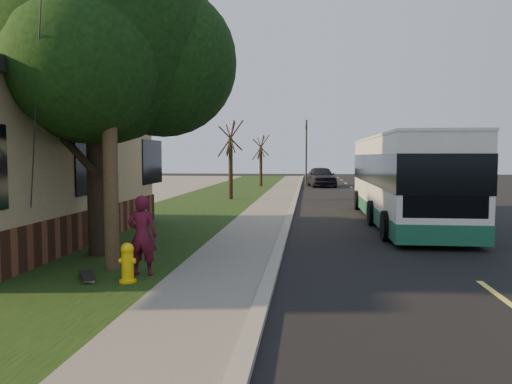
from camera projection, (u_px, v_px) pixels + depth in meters
ground at (267, 290)px, 8.99m from camera, size 120.00×120.00×0.00m
road at (397, 221)px, 18.49m from camera, size 8.00×80.00×0.01m
curb at (289, 218)px, 18.91m from camera, size 0.25×80.00×0.12m
sidewalk at (263, 218)px, 19.01m from camera, size 2.00×80.00×0.08m
grass_verge at (173, 217)px, 19.38m from camera, size 5.00×80.00×0.07m
fire_hydrant at (127, 263)px, 9.24m from camera, size 0.32×0.32×0.74m
utility_pole at (108, 45)px, 9.99m from camera, size 2.86×3.21×9.07m
leafy_tree at (100, 38)px, 11.69m from camera, size 6.30×6.00×7.80m
bare_tree_near at (231, 161)px, 27.06m from camera, size 1.38×1.21×4.31m
bare_tree_far at (261, 161)px, 38.92m from camera, size 1.38×1.21×4.03m
traffic_signal at (306, 147)px, 42.44m from camera, size 0.18×0.22×5.50m
transit_bus at (403, 177)px, 17.99m from camera, size 2.64×11.46×3.10m
skateboarder at (142, 235)px, 9.74m from camera, size 0.58×0.39×1.58m
skateboard_main at (87, 276)px, 9.48m from camera, size 0.64×0.88×0.08m
distant_car at (321, 176)px, 39.42m from camera, size 2.51×4.93×1.61m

